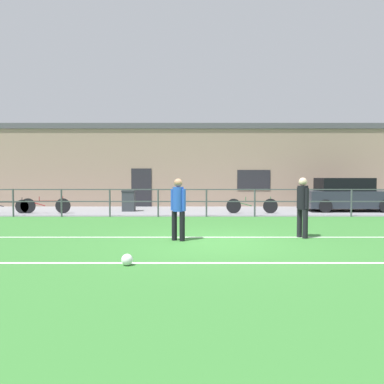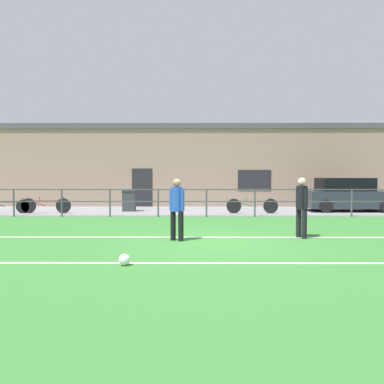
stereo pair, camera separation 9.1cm
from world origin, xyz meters
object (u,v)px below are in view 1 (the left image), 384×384
Objects in this scene: soccer_ball_match at (127,260)px; trash_bin_0 at (128,201)px; bicycle_parked_0 at (45,206)px; bicycle_parked_2 at (3,206)px; bicycle_parked_1 at (252,206)px; parked_car_red at (346,195)px; player_striker at (178,206)px; player_goalkeeper at (302,204)px.

trash_bin_0 is at bearing 99.42° from soccer_ball_match.
bicycle_parked_2 is at bearing 180.00° from bicycle_parked_0.
parked_car_red is at bearing 14.14° from bicycle_parked_1.
bicycle_parked_2 is 5.50m from trash_bin_0.
parked_car_red reaches higher than bicycle_parked_2.
player_striker reaches higher than trash_bin_0.
trash_bin_0 reaches higher than bicycle_parked_1.
bicycle_parked_2 is (-8.04, 6.97, -0.58)m from player_striker.
player_striker reaches higher than parked_car_red.
parked_car_red is 4.88m from bicycle_parked_1.
bicycle_parked_0 is at bearing -180.00° from bicycle_parked_1.
soccer_ball_match is 0.09× the size of bicycle_parked_1.
player_goalkeeper is 0.73× the size of bicycle_parked_2.
player_striker is 1.62× the size of trash_bin_0.
bicycle_parked_0 is at bearing -18.65° from player_striker.
player_goalkeeper is at bearing -142.33° from player_striker.
parked_car_red reaches higher than trash_bin_0.
player_striker is (-3.36, -0.47, -0.01)m from player_goalkeeper.
bicycle_parked_1 is at bearing -165.86° from parked_car_red.
trash_bin_0 is (-5.67, 1.04, 0.16)m from bicycle_parked_1.
player_goalkeeper is at bearing 36.92° from soccer_ball_match.
soccer_ball_match is (-4.22, -3.17, -0.82)m from player_goalkeeper.
player_goalkeeper is 13.14m from bicycle_parked_2.
trash_bin_0 reaches higher than soccer_ball_match.
soccer_ball_match is at bearing -74.60° from player_goalkeeper.
bicycle_parked_2 is (-11.07, 0.00, -0.02)m from bicycle_parked_1.
player_striker reaches higher than soccer_ball_match.
bicycle_parked_0 is at bearing -0.00° from bicycle_parked_2.
parked_car_red is 1.76× the size of bicycle_parked_1.
bicycle_parked_1 is at bearing 0.00° from bicycle_parked_0.
player_striker is 0.72× the size of bicycle_parked_0.
player_striker is at bearing -103.60° from player_goalkeeper.
bicycle_parked_2 is at bearing -141.22° from player_goalkeeper.
parked_car_red is 13.99m from bicycle_parked_0.
bicycle_parked_1 is at bearing -83.74° from player_striker.
bicycle_parked_0 is at bearing 118.83° from soccer_ball_match.
player_goalkeeper is at bearing -29.70° from bicycle_parked_2.
player_goalkeeper is 8.85m from parked_car_red.
player_striker is at bearing -71.76° from trash_bin_0.
player_striker is 8.45m from trash_bin_0.
parked_car_red is at bearing 128.82° from player_goalkeeper.
player_striker reaches higher than bicycle_parked_0.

